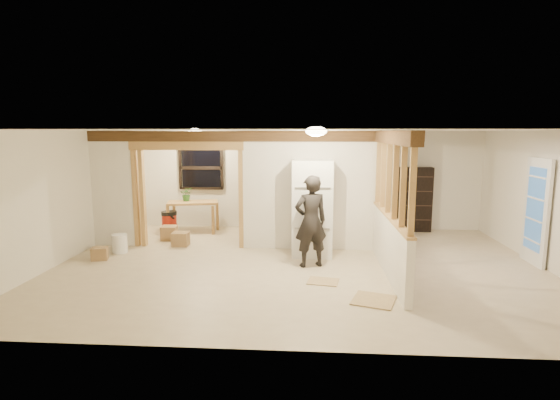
# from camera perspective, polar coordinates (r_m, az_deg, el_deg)

# --- Properties ---
(floor) EXTENTS (9.00, 6.50, 0.01)m
(floor) POSITION_cam_1_polar(r_m,az_deg,el_deg) (8.27, 2.37, -8.52)
(floor) COLOR #C7B494
(floor) RESTS_ON ground
(ceiling) EXTENTS (9.00, 6.50, 0.01)m
(ceiling) POSITION_cam_1_polar(r_m,az_deg,el_deg) (7.90, 2.49, 9.10)
(ceiling) COLOR white
(wall_back) EXTENTS (9.00, 0.01, 2.50)m
(wall_back) POSITION_cam_1_polar(r_m,az_deg,el_deg) (11.21, 2.87, 2.64)
(wall_back) COLOR silver
(wall_back) RESTS_ON floor
(wall_front) EXTENTS (9.00, 0.01, 2.50)m
(wall_front) POSITION_cam_1_polar(r_m,az_deg,el_deg) (4.81, 1.39, -5.82)
(wall_front) COLOR silver
(wall_front) RESTS_ON floor
(wall_left) EXTENTS (0.01, 6.50, 2.50)m
(wall_left) POSITION_cam_1_polar(r_m,az_deg,el_deg) (9.27, -26.61, 0.38)
(wall_left) COLOR silver
(wall_left) RESTS_ON floor
(wall_right) EXTENTS (0.01, 6.50, 2.50)m
(wall_right) POSITION_cam_1_polar(r_m,az_deg,el_deg) (9.07, 32.16, -0.21)
(wall_right) COLOR silver
(wall_right) RESTS_ON floor
(partition_left_stub) EXTENTS (0.90, 0.12, 2.50)m
(partition_left_stub) POSITION_cam_1_polar(r_m,az_deg,el_deg) (10.11, -20.99, 1.37)
(partition_left_stub) COLOR silver
(partition_left_stub) RESTS_ON floor
(partition_center) EXTENTS (2.80, 0.12, 2.50)m
(partition_center) POSITION_cam_1_polar(r_m,az_deg,el_deg) (9.17, 3.87, 1.23)
(partition_center) COLOR silver
(partition_center) RESTS_ON floor
(doorway_frame) EXTENTS (2.46, 0.14, 2.20)m
(doorway_frame) POSITION_cam_1_polar(r_m,az_deg,el_deg) (9.56, -11.92, 0.46)
(doorway_frame) COLOR tan
(doorway_frame) RESTS_ON floor
(header_beam_back) EXTENTS (7.00, 0.18, 0.22)m
(header_beam_back) POSITION_cam_1_polar(r_m,az_deg,el_deg) (9.17, -3.65, 8.31)
(header_beam_back) COLOR #4D331A
(header_beam_back) RESTS_ON ceiling
(header_beam_right) EXTENTS (0.18, 3.30, 0.22)m
(header_beam_right) POSITION_cam_1_polar(r_m,az_deg,el_deg) (7.62, 14.63, 7.93)
(header_beam_right) COLOR #4D331A
(header_beam_right) RESTS_ON ceiling
(pony_wall) EXTENTS (0.12, 3.20, 1.00)m
(pony_wall) POSITION_cam_1_polar(r_m,az_deg,el_deg) (7.87, 14.09, -5.87)
(pony_wall) COLOR silver
(pony_wall) RESTS_ON floor
(stud_partition) EXTENTS (0.14, 3.20, 1.32)m
(stud_partition) POSITION_cam_1_polar(r_m,az_deg,el_deg) (7.67, 14.42, 2.55)
(stud_partition) COLOR tan
(stud_partition) RESTS_ON pony_wall
(window_back) EXTENTS (1.12, 0.10, 1.10)m
(window_back) POSITION_cam_1_polar(r_m,az_deg,el_deg) (11.45, -10.29, 4.14)
(window_back) COLOR black
(window_back) RESTS_ON wall_back
(french_door) EXTENTS (0.12, 0.86, 2.00)m
(french_door) POSITION_cam_1_polar(r_m,az_deg,el_deg) (9.42, 30.47, -1.33)
(french_door) COLOR white
(french_door) RESTS_ON floor
(ceiling_dome_main) EXTENTS (0.36, 0.36, 0.16)m
(ceiling_dome_main) POSITION_cam_1_polar(r_m,az_deg,el_deg) (7.39, 4.74, 8.94)
(ceiling_dome_main) COLOR #FFEABF
(ceiling_dome_main) RESTS_ON ceiling
(ceiling_dome_util) EXTENTS (0.32, 0.32, 0.14)m
(ceiling_dome_util) POSITION_cam_1_polar(r_m,az_deg,el_deg) (10.55, -11.06, 8.79)
(ceiling_dome_util) COLOR #FFEABF
(ceiling_dome_util) RESTS_ON ceiling
(hanging_bulb) EXTENTS (0.07, 0.07, 0.07)m
(hanging_bulb) POSITION_cam_1_polar(r_m,az_deg,el_deg) (9.75, -9.21, 7.08)
(hanging_bulb) COLOR #FFD88C
(hanging_bulb) RESTS_ON ceiling
(refrigerator) EXTENTS (0.79, 0.77, 1.92)m
(refrigerator) POSITION_cam_1_polar(r_m,az_deg,el_deg) (8.78, 4.23, -1.02)
(refrigerator) COLOR white
(refrigerator) RESTS_ON floor
(woman) EXTENTS (0.72, 0.60, 1.70)m
(woman) POSITION_cam_1_polar(r_m,az_deg,el_deg) (8.02, 4.03, -2.79)
(woman) COLOR black
(woman) RESTS_ON floor
(work_table) EXTENTS (1.32, 0.85, 0.77)m
(work_table) POSITION_cam_1_polar(r_m,az_deg,el_deg) (11.07, -11.28, -2.15)
(work_table) COLOR tan
(work_table) RESTS_ON floor
(potted_plant) EXTENTS (0.35, 0.32, 0.34)m
(potted_plant) POSITION_cam_1_polar(r_m,az_deg,el_deg) (11.08, -12.09, 0.74)
(potted_plant) COLOR #31742B
(potted_plant) RESTS_ON work_table
(shop_vac) EXTENTS (0.52, 0.52, 0.54)m
(shop_vac) POSITION_cam_1_polar(r_m,az_deg,el_deg) (11.14, -14.25, -2.77)
(shop_vac) COLOR maroon
(shop_vac) RESTS_ON floor
(bookshelf) EXTENTS (0.80, 0.27, 1.61)m
(bookshelf) POSITION_cam_1_polar(r_m,az_deg,el_deg) (11.37, 17.21, 0.07)
(bookshelf) COLOR black
(bookshelf) RESTS_ON floor
(bucket) EXTENTS (0.39, 0.39, 0.39)m
(bucket) POSITION_cam_1_polar(r_m,az_deg,el_deg) (9.61, -20.21, -5.36)
(bucket) COLOR white
(bucket) RESTS_ON floor
(box_util_a) EXTENTS (0.35, 0.30, 0.30)m
(box_util_a) POSITION_cam_1_polar(r_m,az_deg,el_deg) (9.83, -12.86, -4.99)
(box_util_a) COLOR olive
(box_util_a) RESTS_ON floor
(box_util_b) EXTENTS (0.37, 0.37, 0.32)m
(box_util_b) POSITION_cam_1_polar(r_m,az_deg,el_deg) (10.43, -14.25, -4.18)
(box_util_b) COLOR olive
(box_util_b) RESTS_ON floor
(box_front) EXTENTS (0.35, 0.31, 0.24)m
(box_front) POSITION_cam_1_polar(r_m,az_deg,el_deg) (9.26, -22.50, -6.50)
(box_front) COLOR olive
(box_front) RESTS_ON floor
(floor_panel_near) EXTENTS (0.75, 0.75, 0.02)m
(floor_panel_near) POSITION_cam_1_polar(r_m,az_deg,el_deg) (6.75, 12.13, -12.67)
(floor_panel_near) COLOR tan
(floor_panel_near) RESTS_ON floor
(floor_panel_far) EXTENTS (0.56, 0.48, 0.02)m
(floor_panel_far) POSITION_cam_1_polar(r_m,az_deg,el_deg) (7.42, 5.64, -10.53)
(floor_panel_far) COLOR tan
(floor_panel_far) RESTS_ON floor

